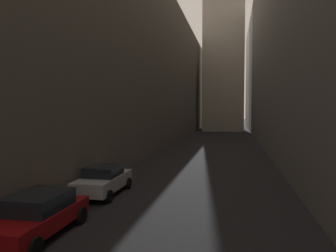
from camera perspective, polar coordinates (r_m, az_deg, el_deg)
name	(u,v)px	position (r m, az deg, el deg)	size (l,w,h in m)	color
ground_plane	(214,147)	(39.18, 8.22, -3.66)	(264.00, 264.00, 0.00)	black
building_block_left	(127,70)	(43.47, -7.18, 9.75)	(12.16, 108.00, 19.33)	#60594F
building_block_right	(330,43)	(43.01, 26.72, 12.94)	(15.26, 108.00, 24.35)	slate
parked_car_left_third	(38,214)	(12.44, -22.02, -14.26)	(2.00, 4.38, 1.49)	maroon
parked_car_left_far	(103,180)	(17.36, -11.36, -9.33)	(1.97, 4.21, 1.47)	#B7B7BC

